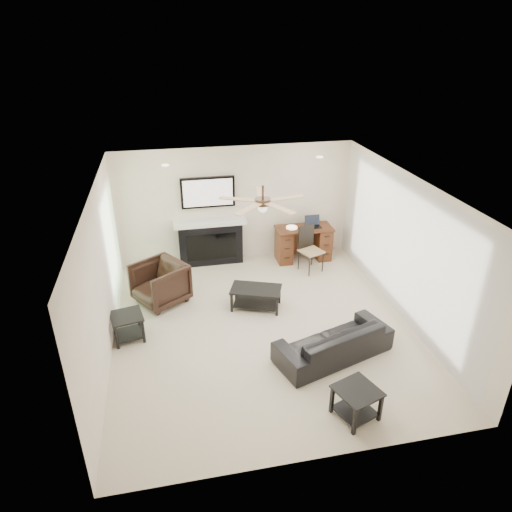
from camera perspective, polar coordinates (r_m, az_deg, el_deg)
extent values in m
plane|color=beige|center=(7.94, 0.90, -8.89)|extent=(5.50, 5.50, 0.00)
cube|color=white|center=(6.81, 1.04, 8.52)|extent=(5.00, 5.50, 0.04)
cube|color=silver|center=(9.77, -2.54, 6.43)|extent=(5.00, 0.04, 2.50)
cube|color=silver|center=(5.10, 7.89, -14.93)|extent=(5.00, 0.04, 2.50)
cube|color=silver|center=(7.23, -18.79, -2.65)|extent=(0.04, 5.50, 2.50)
cube|color=silver|center=(8.16, 18.38, 0.81)|extent=(0.04, 5.50, 2.50)
cube|color=silver|center=(8.22, 17.73, 0.95)|extent=(0.04, 5.10, 2.40)
cube|color=#93BC89|center=(8.69, -17.43, 1.11)|extent=(0.04, 1.80, 2.10)
cylinder|color=#382619|center=(6.98, 0.85, 6.82)|extent=(1.40, 1.40, 0.30)
imported|color=black|center=(7.28, 9.67, -10.46)|extent=(1.99, 1.26, 0.54)
imported|color=black|center=(8.62, -11.92, -3.36)|extent=(1.18, 1.18, 0.79)
cube|color=black|center=(8.36, -0.01, -5.25)|extent=(1.02, 0.78, 0.40)
cube|color=black|center=(6.39, 12.39, -17.51)|extent=(0.67, 0.67, 0.45)
cube|color=black|center=(7.85, -15.73, -8.53)|extent=(0.59, 0.59, 0.45)
cube|color=black|center=(9.65, -5.79, 4.18)|extent=(1.52, 0.34, 1.91)
cube|color=#35190D|center=(10.07, 5.94, 1.58)|extent=(1.22, 0.56, 0.76)
cube|color=black|center=(9.55, 6.93, 0.78)|extent=(0.55, 0.56, 0.97)
cube|color=black|center=(9.91, 7.21, 4.22)|extent=(0.33, 0.24, 0.23)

